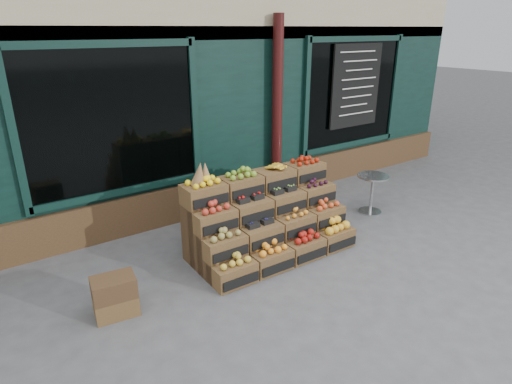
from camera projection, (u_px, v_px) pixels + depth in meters
ground at (298, 263)px, 5.79m from camera, size 60.00×60.00×0.00m
shop_facade at (141, 58)px, 8.83m from camera, size 12.00×6.24×4.80m
crate_display at (267, 222)px, 5.99m from camera, size 2.26×1.13×1.40m
spare_crates at (115, 296)px, 4.67m from camera, size 0.50×0.38×0.46m
bistro_table at (372, 189)px, 7.22m from camera, size 0.53×0.53×0.67m
shopkeeper at (92, 160)px, 6.62m from camera, size 0.78×0.53×2.11m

